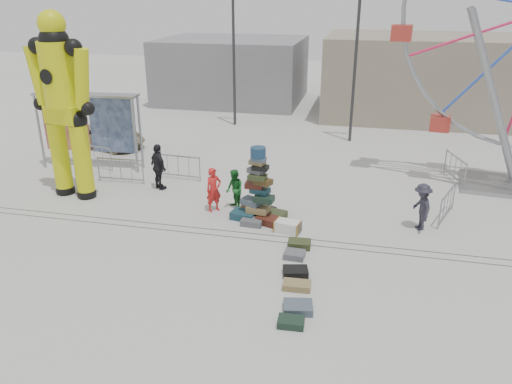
% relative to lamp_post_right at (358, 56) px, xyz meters
% --- Properties ---
extents(ground, '(90.00, 90.00, 0.00)m').
position_rel_lamp_post_right_xyz_m(ground, '(-3.09, -13.00, -4.48)').
color(ground, '#9E9E99').
rests_on(ground, ground).
extents(track_line_near, '(40.00, 0.04, 0.01)m').
position_rel_lamp_post_right_xyz_m(track_line_near, '(-3.09, -12.40, -4.48)').
color(track_line_near, '#47443F').
rests_on(track_line_near, ground).
extents(track_line_far, '(40.00, 0.04, 0.01)m').
position_rel_lamp_post_right_xyz_m(track_line_far, '(-3.09, -12.00, -4.48)').
color(track_line_far, '#47443F').
rests_on(track_line_far, ground).
extents(building_right, '(12.00, 8.00, 5.00)m').
position_rel_lamp_post_right_xyz_m(building_right, '(3.91, 7.00, -1.98)').
color(building_right, gray).
rests_on(building_right, ground).
extents(building_left, '(10.00, 8.00, 4.40)m').
position_rel_lamp_post_right_xyz_m(building_left, '(-9.09, 9.00, -2.28)').
color(building_left, gray).
rests_on(building_left, ground).
extents(lamp_post_right, '(1.41, 0.25, 8.00)m').
position_rel_lamp_post_right_xyz_m(lamp_post_right, '(0.00, 0.00, 0.00)').
color(lamp_post_right, '#2D2D30').
rests_on(lamp_post_right, ground).
extents(lamp_post_left, '(1.41, 0.25, 8.00)m').
position_rel_lamp_post_right_xyz_m(lamp_post_left, '(-7.00, 2.00, 0.00)').
color(lamp_post_left, '#2D2D30').
rests_on(lamp_post_left, ground).
extents(suitcase_tower, '(2.02, 1.69, 2.70)m').
position_rel_lamp_post_right_xyz_m(suitcase_tower, '(-2.79, -10.81, -3.73)').
color(suitcase_tower, '#1A404E').
rests_on(suitcase_tower, ground).
extents(crash_test_dummy, '(2.89, 1.27, 7.24)m').
position_rel_lamp_post_right_xyz_m(crash_test_dummy, '(-10.39, -10.24, -0.66)').
color(crash_test_dummy, black).
rests_on(crash_test_dummy, ground).
extents(banner_scaffold, '(4.76, 1.12, 3.42)m').
position_rel_lamp_post_right_xyz_m(banner_scaffold, '(-11.42, -7.03, -1.92)').
color(banner_scaffold, gray).
rests_on(banner_scaffold, ground).
extents(steamer_trunk, '(0.93, 0.65, 0.40)m').
position_rel_lamp_post_right_xyz_m(steamer_trunk, '(-1.59, -11.62, -4.28)').
color(steamer_trunk, silver).
rests_on(steamer_trunk, ground).
extents(row_case_0, '(0.75, 0.54, 0.23)m').
position_rel_lamp_post_right_xyz_m(row_case_0, '(-1.06, -12.60, -4.37)').
color(row_case_0, '#333E1F').
rests_on(row_case_0, ground).
extents(row_case_1, '(0.64, 0.53, 0.21)m').
position_rel_lamp_post_right_xyz_m(row_case_1, '(-1.11, -13.30, -4.38)').
color(row_case_1, '#5B5C63').
rests_on(row_case_1, ground).
extents(row_case_2, '(0.82, 0.67, 0.21)m').
position_rel_lamp_post_right_xyz_m(row_case_2, '(-0.93, -14.28, -4.38)').
color(row_case_2, black).
rests_on(row_case_2, ground).
extents(row_case_3, '(0.79, 0.49, 0.19)m').
position_rel_lamp_post_right_xyz_m(row_case_3, '(-0.79, -14.97, -4.39)').
color(row_case_3, olive).
rests_on(row_case_3, ground).
extents(row_case_4, '(0.84, 0.71, 0.21)m').
position_rel_lamp_post_right_xyz_m(row_case_4, '(-0.61, -15.99, -4.38)').
color(row_case_4, '#495868').
rests_on(row_case_4, ground).
extents(row_case_5, '(0.67, 0.48, 0.20)m').
position_rel_lamp_post_right_xyz_m(row_case_5, '(-0.68, -16.63, -4.38)').
color(row_case_5, '#1A2E22').
rests_on(row_case_5, ground).
extents(barricade_dummy_a, '(1.97, 0.56, 1.10)m').
position_rel_lamp_post_right_xyz_m(barricade_dummy_a, '(-11.34, -7.07, -3.93)').
color(barricade_dummy_a, gray).
rests_on(barricade_dummy_a, ground).
extents(barricade_dummy_b, '(2.00, 0.18, 1.10)m').
position_rel_lamp_post_right_xyz_m(barricade_dummy_b, '(-9.26, -8.58, -3.93)').
color(barricade_dummy_b, gray).
rests_on(barricade_dummy_b, ground).
extents(barricade_dummy_c, '(2.00, 0.22, 1.10)m').
position_rel_lamp_post_right_xyz_m(barricade_dummy_c, '(-7.04, -7.63, -3.93)').
color(barricade_dummy_c, gray).
rests_on(barricade_dummy_c, ground).
extents(barricade_wheel_front, '(0.79, 1.91, 1.10)m').
position_rel_lamp_post_right_xyz_m(barricade_wheel_front, '(3.76, -9.32, -3.93)').
color(barricade_wheel_front, gray).
rests_on(barricade_wheel_front, ground).
extents(barricade_wheel_back, '(0.64, 1.95, 1.10)m').
position_rel_lamp_post_right_xyz_m(barricade_wheel_back, '(4.57, -5.19, -3.93)').
color(barricade_wheel_back, gray).
rests_on(barricade_wheel_back, ground).
extents(pedestrian_red, '(0.72, 0.71, 1.67)m').
position_rel_lamp_post_right_xyz_m(pedestrian_red, '(-4.55, -10.47, -3.65)').
color(pedestrian_red, red).
rests_on(pedestrian_red, ground).
extents(pedestrian_green, '(0.91, 0.94, 1.53)m').
position_rel_lamp_post_right_xyz_m(pedestrian_green, '(-3.85, -10.12, -3.72)').
color(pedestrian_green, '#186222').
rests_on(pedestrian_green, ground).
extents(pedestrian_black, '(1.16, 1.07, 1.91)m').
position_rel_lamp_post_right_xyz_m(pedestrian_black, '(-7.39, -8.87, -3.52)').
color(pedestrian_black, black).
rests_on(pedestrian_black, ground).
extents(pedestrian_grey, '(0.90, 1.20, 1.65)m').
position_rel_lamp_post_right_xyz_m(pedestrian_grey, '(2.78, -10.37, -3.66)').
color(pedestrian_grey, '#23222E').
rests_on(pedestrian_grey, ground).
extents(parked_suv, '(4.48, 2.81, 1.15)m').
position_rel_lamp_post_right_xyz_m(parked_suv, '(-12.40, -3.93, -3.90)').
color(parked_suv, '#93855F').
rests_on(parked_suv, ground).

